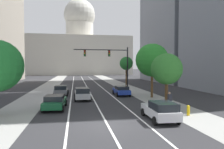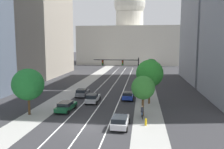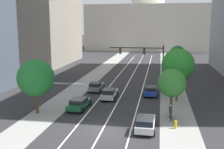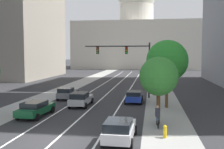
{
  "view_description": "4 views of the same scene",
  "coord_description": "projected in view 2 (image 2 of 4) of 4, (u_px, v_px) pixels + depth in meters",
  "views": [
    {
      "loc": [
        -2.28,
        -15.22,
        4.31
      ],
      "look_at": [
        2.87,
        14.82,
        3.04
      ],
      "focal_mm": 34.45,
      "sensor_mm": 36.0,
      "label": 1
    },
    {
      "loc": [
        6.8,
        -26.07,
        9.83
      ],
      "look_at": [
        0.21,
        24.42,
        3.18
      ],
      "focal_mm": 37.86,
      "sensor_mm": 36.0,
      "label": 2
    },
    {
      "loc": [
        5.49,
        -26.15,
        10.53
      ],
      "look_at": [
        -2.35,
        19.51,
        2.15
      ],
      "focal_mm": 44.96,
      "sensor_mm": 36.0,
      "label": 3
    },
    {
      "loc": [
        6.35,
        -16.73,
        5.81
      ],
      "look_at": [
        1.69,
        14.58,
        3.34
      ],
      "focal_mm": 43.09,
      "sensor_mm": 36.0,
      "label": 4
    }
  ],
  "objects": [
    {
      "name": "car_gray",
      "position": [
        82.0,
        93.0,
        44.05
      ],
      "size": [
        2.0,
        4.18,
        1.52
      ],
      "rotation": [
        0.0,
        0.0,
        1.56
      ],
      "color": "slate",
      "rests_on": "ground"
    },
    {
      "name": "lane_stripe_left",
      "position": [
        99.0,
        88.0,
        52.73
      ],
      "size": [
        0.16,
        90.0,
        0.01
      ],
      "primitive_type": "cube",
      "color": "white",
      "rests_on": "ground"
    },
    {
      "name": "street_tree_far_right",
      "position": [
        143.0,
        88.0,
        31.72
      ],
      "size": [
        3.2,
        3.2,
        5.57
      ],
      "color": "#51381E",
      "rests_on": "ground"
    },
    {
      "name": "ground_plane",
      "position": [
        118.0,
        79.0,
        67.11
      ],
      "size": [
        400.0,
        400.0,
        0.0
      ],
      "primitive_type": "plane",
      "color": "#2B2B2D"
    },
    {
      "name": "sidewalk_left",
      "position": [
        88.0,
        81.0,
        63.18
      ],
      "size": [
        3.93,
        130.0,
        0.01
      ],
      "primitive_type": "cube",
      "color": "gray",
      "rests_on": "ground"
    },
    {
      "name": "street_tree_near_right",
      "position": [
        151.0,
        65.0,
        56.7
      ],
      "size": [
        2.94,
        2.94,
        6.27
      ],
      "color": "#51381E",
      "rests_on": "ground"
    },
    {
      "name": "lane_stripe_center",
      "position": [
        111.0,
        88.0,
        52.36
      ],
      "size": [
        0.16,
        90.0,
        0.01
      ],
      "primitive_type": "cube",
      "color": "white",
      "rests_on": "ground"
    },
    {
      "name": "car_silver",
      "position": [
        93.0,
        98.0,
        39.61
      ],
      "size": [
        2.03,
        4.68,
        1.56
      ],
      "rotation": [
        0.0,
        0.0,
        1.58
      ],
      "color": "#B2B5BA",
      "rests_on": "ground"
    },
    {
      "name": "car_white",
      "position": [
        120.0,
        121.0,
        27.7
      ],
      "size": [
        2.09,
        4.37,
        1.54
      ],
      "rotation": [
        0.0,
        0.0,
        1.55
      ],
      "color": "silver",
      "rests_on": "ground"
    },
    {
      "name": "car_green",
      "position": [
        66.0,
        106.0,
        34.68
      ],
      "size": [
        2.24,
        4.87,
        1.41
      ],
      "rotation": [
        0.0,
        0.0,
        1.52
      ],
      "color": "#14512D",
      "rests_on": "ground"
    },
    {
      "name": "lane_stripe_right",
      "position": [
        124.0,
        89.0,
        52.0
      ],
      "size": [
        0.16,
        90.0,
        0.01
      ],
      "primitive_type": "cube",
      "color": "white",
      "rests_on": "ground"
    },
    {
      "name": "street_tree_mid_right",
      "position": [
        150.0,
        73.0,
        38.36
      ],
      "size": [
        4.46,
        4.46,
        7.27
      ],
      "color": "#51381E",
      "rests_on": "ground"
    },
    {
      "name": "street_tree_near_left",
      "position": [
        28.0,
        84.0,
        32.41
      ],
      "size": [
        4.38,
        4.38,
        6.48
      ],
      "color": "#51381E",
      "rests_on": "ground"
    },
    {
      "name": "sidewalk_right",
      "position": [
        146.0,
        82.0,
        61.21
      ],
      "size": [
        3.93,
        130.0,
        0.01
      ],
      "primitive_type": "cube",
      "color": "gray",
      "rests_on": "ground"
    },
    {
      "name": "traffic_signal_mast",
      "position": [
        124.0,
        68.0,
        44.76
      ],
      "size": [
        8.62,
        0.39,
        7.24
      ],
      "color": "black",
      "rests_on": "ground"
    },
    {
      "name": "car_blue",
      "position": [
        128.0,
        95.0,
        41.89
      ],
      "size": [
        2.05,
        4.42,
        1.38
      ],
      "rotation": [
        0.0,
        0.0,
        1.58
      ],
      "color": "#1E389E",
      "rests_on": "ground"
    },
    {
      "name": "capitol_building",
      "position": [
        129.0,
        39.0,
        117.53
      ],
      "size": [
        47.45,
        26.14,
        38.15
      ],
      "color": "beige",
      "rests_on": "ground"
    },
    {
      "name": "fire_hydrant",
      "position": [
        146.0,
        122.0,
        28.48
      ],
      "size": [
        0.26,
        0.35,
        0.91
      ],
      "color": "yellow",
      "rests_on": "ground"
    },
    {
      "name": "cyclist",
      "position": [
        142.0,
        112.0,
        31.19
      ],
      "size": [
        0.38,
        1.7,
        1.72
      ],
      "rotation": [
        0.0,
        0.0,
        1.65
      ],
      "color": "black",
      "rests_on": "ground"
    }
  ]
}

